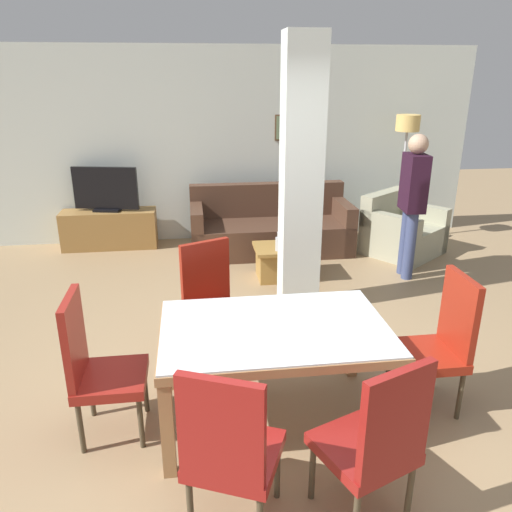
{
  "coord_description": "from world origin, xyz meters",
  "views": [
    {
      "loc": [
        -0.52,
        -2.94,
        2.34
      ],
      "look_at": [
        0.0,
        0.96,
        0.89
      ],
      "focal_mm": 35.0,
      "sensor_mm": 36.0,
      "label": 1
    }
  ],
  "objects": [
    {
      "name": "coffee_table",
      "position": [
        0.57,
        2.57,
        0.2
      ],
      "size": [
        0.74,
        0.52,
        0.39
      ],
      "color": "#A47839",
      "rests_on": "ground_plane"
    },
    {
      "name": "dining_chair_head_right",
      "position": [
        1.2,
        0.0,
        0.54
      ],
      "size": [
        0.46,
        0.46,
        1.03
      ],
      "rotation": [
        0.0,
        0.0,
        1.57
      ],
      "color": "maroon",
      "rests_on": "ground_plane"
    },
    {
      "name": "armchair",
      "position": [
        2.3,
        3.23,
        0.28
      ],
      "size": [
        1.24,
        1.23,
        0.81
      ],
      "rotation": [
        0.0,
        0.0,
        3.79
      ],
      "color": "#A4A386",
      "rests_on": "ground_plane"
    },
    {
      "name": "standing_person",
      "position": [
        2.03,
        2.43,
        0.98
      ],
      "size": [
        0.26,
        0.4,
        1.7
      ],
      "rotation": [
        0.0,
        0.0,
        1.48
      ],
      "color": "#3B466F",
      "rests_on": "ground_plane"
    },
    {
      "name": "dining_chair_near_left",
      "position": [
        -0.38,
        -0.9,
        0.54
      ],
      "size": [
        0.6,
        0.6,
        1.03
      ],
      "rotation": [
        0.0,
        0.0,
        -0.4
      ],
      "color": "maroon",
      "rests_on": "ground_plane"
    },
    {
      "name": "sofa",
      "position": [
        0.54,
        3.57,
        0.3
      ],
      "size": [
        2.17,
        0.88,
        0.88
      ],
      "rotation": [
        0.0,
        0.0,
        3.14
      ],
      "color": "#4C3124",
      "rests_on": "ground_plane"
    },
    {
      "name": "back_wall",
      "position": [
        0.0,
        4.27,
        1.35
      ],
      "size": [
        7.2,
        0.09,
        2.7
      ],
      "color": "silver",
      "rests_on": "ground_plane"
    },
    {
      "name": "tv_stand",
      "position": [
        -1.68,
        3.99,
        0.27
      ],
      "size": [
        1.29,
        0.4,
        0.53
      ],
      "color": "olive",
      "rests_on": "ground_plane"
    },
    {
      "name": "tv_screen",
      "position": [
        -1.68,
        3.99,
        0.83
      ],
      "size": [
        0.89,
        0.27,
        0.61
      ],
      "rotation": [
        0.0,
        0.0,
        2.94
      ],
      "color": "black",
      "rests_on": "tv_stand"
    },
    {
      "name": "dining_chair_near_right",
      "position": [
        0.38,
        -0.94,
        0.54
      ],
      "size": [
        0.6,
        0.6,
        1.03
      ],
      "rotation": [
        0.0,
        0.0,
        0.39
      ],
      "color": "maroon",
      "rests_on": "ground_plane"
    },
    {
      "name": "ground_plane",
      "position": [
        0.0,
        0.0,
        0.0
      ],
      "size": [
        18.0,
        18.0,
        0.0
      ],
      "primitive_type": "plane",
      "color": "#997C58"
    },
    {
      "name": "bottle",
      "position": [
        0.46,
        2.43,
        0.48
      ],
      "size": [
        0.07,
        0.07,
        0.23
      ],
      "color": "#B2B7BC",
      "rests_on": "coffee_table"
    },
    {
      "name": "dining_chair_head_left",
      "position": [
        -1.19,
        0.0,
        0.54
      ],
      "size": [
        0.46,
        0.46,
        1.03
      ],
      "rotation": [
        0.0,
        0.0,
        -1.57
      ],
      "color": "maroon",
      "rests_on": "ground_plane"
    },
    {
      "name": "dining_table",
      "position": [
        0.0,
        0.0,
        0.59
      ],
      "size": [
        1.54,
        1.01,
        0.74
      ],
      "color": "#9B7146",
      "rests_on": "ground_plane"
    },
    {
      "name": "floor_lamp",
      "position": [
        2.48,
        3.77,
        1.51
      ],
      "size": [
        0.33,
        0.33,
        1.8
      ],
      "color": "#B7B7BC",
      "rests_on": "ground_plane"
    },
    {
      "name": "dining_chair_far_left",
      "position": [
        -0.38,
        0.87,
        0.54
      ],
      "size": [
        0.61,
        0.61,
        1.03
      ],
      "rotation": [
        0.0,
        0.0,
        -2.73
      ],
      "color": "maroon",
      "rests_on": "ground_plane"
    },
    {
      "name": "divider_pillar",
      "position": [
        0.54,
        1.75,
        1.35
      ],
      "size": [
        0.38,
        0.32,
        2.7
      ],
      "color": "silver",
      "rests_on": "ground_plane"
    }
  ]
}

